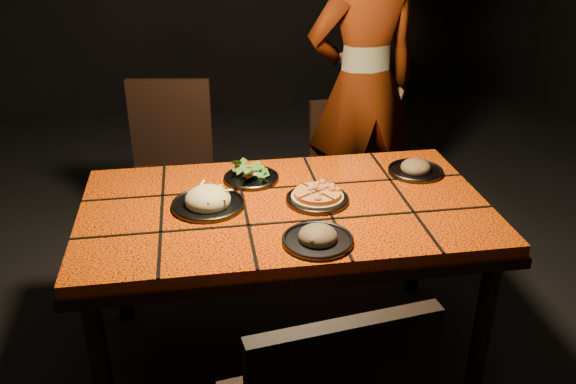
{
  "coord_description": "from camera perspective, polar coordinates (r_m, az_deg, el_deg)",
  "views": [
    {
      "loc": [
        -0.33,
        -2.11,
        1.86
      ],
      "look_at": [
        0.01,
        -0.04,
        0.82
      ],
      "focal_mm": 38.0,
      "sensor_mm": 36.0,
      "label": 1
    }
  ],
  "objects": [
    {
      "name": "room_shell",
      "position": [
        2.17,
        -0.33,
        16.74
      ],
      "size": [
        6.04,
        7.04,
        3.08
      ],
      "color": "black",
      "rests_on": "ground"
    },
    {
      "name": "dining_table",
      "position": [
        2.45,
        -0.28,
        -2.76
      ],
      "size": [
        1.62,
        0.92,
        0.75
      ],
      "color": "#E24807",
      "rests_on": "ground"
    },
    {
      "name": "chair_far_left",
      "position": [
        3.34,
        -10.98,
        2.87
      ],
      "size": [
        0.5,
        0.5,
        0.98
      ],
      "rotation": [
        0.0,
        0.0,
        -0.16
      ],
      "color": "black",
      "rests_on": "ground"
    },
    {
      "name": "chair_far_right",
      "position": [
        3.49,
        5.34,
        2.71
      ],
      "size": [
        0.41,
        0.41,
        0.82
      ],
      "rotation": [
        0.0,
        0.0,
        0.1
      ],
      "color": "black",
      "rests_on": "ground"
    },
    {
      "name": "diner",
      "position": [
        3.45,
        7.05,
        9.83
      ],
      "size": [
        0.7,
        0.51,
        1.79
      ],
      "primitive_type": "imported",
      "rotation": [
        0.0,
        0.0,
        3.27
      ],
      "color": "brown",
      "rests_on": "ground"
    },
    {
      "name": "plate_pizza",
      "position": [
        2.43,
        2.77,
        -0.51
      ],
      "size": [
        0.29,
        0.29,
        0.04
      ],
      "color": "#333438",
      "rests_on": "dining_table"
    },
    {
      "name": "plate_pasta",
      "position": [
        2.4,
        -7.5,
        -0.83
      ],
      "size": [
        0.29,
        0.29,
        0.09
      ],
      "color": "#333438",
      "rests_on": "dining_table"
    },
    {
      "name": "plate_salad",
      "position": [
        2.61,
        -3.46,
        1.64
      ],
      "size": [
        0.24,
        0.24,
        0.07
      ],
      "color": "#333438",
      "rests_on": "dining_table"
    },
    {
      "name": "plate_mushroom_a",
      "position": [
        2.14,
        2.8,
        -4.23
      ],
      "size": [
        0.25,
        0.25,
        0.08
      ],
      "color": "#333438",
      "rests_on": "dining_table"
    },
    {
      "name": "plate_mushroom_b",
      "position": [
        2.73,
        11.85,
        2.18
      ],
      "size": [
        0.24,
        0.24,
        0.08
      ],
      "color": "#333438",
      "rests_on": "dining_table"
    }
  ]
}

